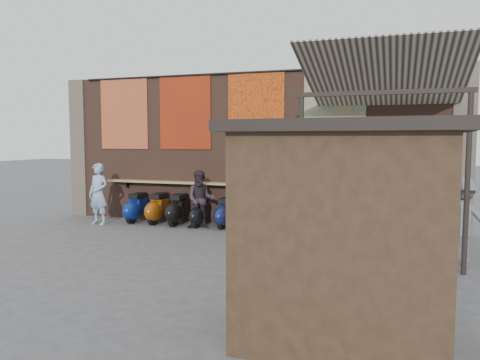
# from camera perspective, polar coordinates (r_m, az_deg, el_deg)

# --- Properties ---
(ground) EXTENTS (70.00, 70.00, 0.00)m
(ground) POSITION_cam_1_polar(r_m,az_deg,el_deg) (10.14, -3.85, -7.99)
(ground) COLOR #474749
(ground) RESTS_ON ground
(brick_wall) EXTENTS (10.00, 0.40, 4.00)m
(brick_wall) POSITION_cam_1_polar(r_m,az_deg,el_deg) (12.42, 0.88, 3.74)
(brick_wall) COLOR brown
(brick_wall) RESTS_ON ground
(pier_left) EXTENTS (0.50, 0.50, 4.00)m
(pier_left) POSITION_cam_1_polar(r_m,az_deg,el_deg) (14.85, -18.64, 3.69)
(pier_left) COLOR #4C4238
(pier_left) RESTS_ON ground
(pier_right) EXTENTS (0.50, 0.50, 4.00)m
(pier_right) POSITION_cam_1_polar(r_m,az_deg,el_deg) (11.91, 25.49, 3.19)
(pier_right) COLOR #4C4238
(pier_right) RESTS_ON ground
(eating_counter) EXTENTS (8.00, 0.32, 0.05)m
(eating_counter) POSITION_cam_1_polar(r_m,az_deg,el_deg) (12.12, 0.34, -0.56)
(eating_counter) COLOR #9E7A51
(eating_counter) RESTS_ON brick_wall
(shelf_box) EXTENTS (0.54, 0.30, 0.25)m
(shelf_box) POSITION_cam_1_polar(r_m,az_deg,el_deg) (11.87, 3.61, 0.05)
(shelf_box) COLOR white
(shelf_box) RESTS_ON eating_counter
(tapestry_redgold) EXTENTS (1.50, 0.02, 2.00)m
(tapestry_redgold) POSITION_cam_1_polar(r_m,az_deg,el_deg) (13.77, -13.96, 7.88)
(tapestry_redgold) COLOR maroon
(tapestry_redgold) RESTS_ON brick_wall
(tapestry_sun) EXTENTS (1.50, 0.02, 2.00)m
(tapestry_sun) POSITION_cam_1_polar(r_m,az_deg,el_deg) (12.85, -6.73, 8.21)
(tapestry_sun) COLOR #F53A0E
(tapestry_sun) RESTS_ON brick_wall
(tapestry_orange) EXTENTS (1.50, 0.02, 2.00)m
(tapestry_orange) POSITION_cam_1_polar(r_m,az_deg,el_deg) (12.13, 1.93, 8.43)
(tapestry_orange) COLOR #BD5017
(tapestry_orange) RESTS_ON brick_wall
(tapestry_multi) EXTENTS (1.50, 0.02, 2.00)m
(tapestry_multi) POSITION_cam_1_polar(r_m,az_deg,el_deg) (11.72, 11.44, 8.45)
(tapestry_multi) COLOR #275590
(tapestry_multi) RESTS_ON brick_wall
(hang_rail) EXTENTS (9.50, 0.06, 0.06)m
(hang_rail) POSITION_cam_1_polar(r_m,az_deg,el_deg) (12.31, 0.55, 12.96)
(hang_rail) COLOR black
(hang_rail) RESTS_ON brick_wall
(scooter_stool_0) EXTENTS (0.37, 0.83, 0.79)m
(scooter_stool_0) POSITION_cam_1_polar(r_m,az_deg,el_deg) (13.15, -12.52, -3.33)
(scooter_stool_0) COLOR navy
(scooter_stool_0) RESTS_ON ground
(scooter_stool_1) EXTENTS (0.38, 0.85, 0.81)m
(scooter_stool_1) POSITION_cam_1_polar(r_m,az_deg,el_deg) (12.84, -9.99, -3.44)
(scooter_stool_1) COLOR #87410C
(scooter_stool_1) RESTS_ON ground
(scooter_stool_2) EXTENTS (0.38, 0.85, 0.81)m
(scooter_stool_2) POSITION_cam_1_polar(r_m,az_deg,el_deg) (12.52, -7.59, -3.63)
(scooter_stool_2) COLOR black
(scooter_stool_2) RESTS_ON ground
(scooter_stool_3) EXTENTS (0.33, 0.73, 0.70)m
(scooter_stool_3) POSITION_cam_1_polar(r_m,az_deg,el_deg) (12.26, -4.94, -4.06)
(scooter_stool_3) COLOR black
(scooter_stool_3) RESTS_ON ground
(scooter_stool_4) EXTENTS (0.36, 0.80, 0.76)m
(scooter_stool_4) POSITION_cam_1_polar(r_m,az_deg,el_deg) (12.06, -1.83, -4.04)
(scooter_stool_4) COLOR #131B48
(scooter_stool_4) RESTS_ON ground
(scooter_stool_5) EXTENTS (0.36, 0.80, 0.76)m
(scooter_stool_5) POSITION_cam_1_polar(r_m,az_deg,el_deg) (11.82, 1.03, -4.23)
(scooter_stool_5) COLOR maroon
(scooter_stool_5) RESTS_ON ground
(scooter_stool_6) EXTENTS (0.35, 0.77, 0.73)m
(scooter_stool_6) POSITION_cam_1_polar(r_m,az_deg,el_deg) (11.67, 4.30, -4.43)
(scooter_stool_6) COLOR #A02E0C
(scooter_stool_6) RESTS_ON ground
(scooter_stool_7) EXTENTS (0.38, 0.85, 0.81)m
(scooter_stool_7) POSITION_cam_1_polar(r_m,az_deg,el_deg) (11.50, 7.47, -4.40)
(scooter_stool_7) COLOR #0E389B
(scooter_stool_7) RESTS_ON ground
(diner_left) EXTENTS (0.65, 0.48, 1.64)m
(diner_left) POSITION_cam_1_polar(r_m,az_deg,el_deg) (13.02, -16.87, -1.62)
(diner_left) COLOR #8AA8C9
(diner_left) RESTS_ON ground
(diner_right) EXTENTS (0.87, 0.77, 1.49)m
(diner_right) POSITION_cam_1_polar(r_m,az_deg,el_deg) (11.95, -4.80, -2.38)
(diner_right) COLOR #2C222A
(diner_right) RESTS_ON ground
(shopper_navy) EXTENTS (1.07, 1.01, 1.78)m
(shopper_navy) POSITION_cam_1_polar(r_m,az_deg,el_deg) (9.50, 10.33, -3.48)
(shopper_navy) COLOR black
(shopper_navy) RESTS_ON ground
(shopper_grey) EXTENTS (1.05, 0.60, 1.62)m
(shopper_grey) POSITION_cam_1_polar(r_m,az_deg,el_deg) (9.31, 25.33, -4.55)
(shopper_grey) COLOR slate
(shopper_grey) RESTS_ON ground
(shopper_tan) EXTENTS (1.00, 1.01, 1.76)m
(shopper_tan) POSITION_cam_1_polar(r_m,az_deg,el_deg) (9.33, 4.98, -3.63)
(shopper_tan) COLOR #8E6C5A
(shopper_tan) RESTS_ON ground
(market_stall) EXTENTS (2.29, 1.79, 2.35)m
(market_stall) POSITION_cam_1_polar(r_m,az_deg,el_deg) (5.32, 12.82, -7.09)
(market_stall) COLOR black
(market_stall) RESTS_ON ground
(stall_roof) EXTENTS (2.57, 2.05, 0.12)m
(stall_roof) POSITION_cam_1_polar(r_m,az_deg,el_deg) (5.20, 13.09, 6.36)
(stall_roof) COLOR black
(stall_roof) RESTS_ON market_stall
(stall_sign) EXTENTS (1.20, 0.13, 0.50)m
(stall_sign) POSITION_cam_1_polar(r_m,az_deg,el_deg) (6.06, 14.34, -0.57)
(stall_sign) COLOR gold
(stall_sign) RESTS_ON market_stall
(stall_shelf) EXTENTS (1.81, 0.24, 0.06)m
(stall_shelf) POSITION_cam_1_polar(r_m,az_deg,el_deg) (6.20, 14.16, -8.39)
(stall_shelf) COLOR #473321
(stall_shelf) RESTS_ON market_stall
(awning_canvas) EXTENTS (3.20, 3.28, 0.97)m
(awning_canvas) POSITION_cam_1_polar(r_m,az_deg,el_deg) (10.10, 17.25, 12.02)
(awning_canvas) COLOR beige
(awning_canvas) RESTS_ON brick_wall
(awning_ledger) EXTENTS (3.30, 0.08, 0.12)m
(awning_ledger) POSITION_cam_1_polar(r_m,az_deg,el_deg) (11.73, 17.50, 12.98)
(awning_ledger) COLOR #33261C
(awning_ledger) RESTS_ON brick_wall
(awning_header) EXTENTS (3.00, 0.08, 0.08)m
(awning_header) POSITION_cam_1_polar(r_m,az_deg,el_deg) (8.56, 16.90, 10.17)
(awning_header) COLOR black
(awning_header) RESTS_ON awning_post_left
(awning_post_left) EXTENTS (0.09, 0.09, 3.10)m
(awning_post_left) POSITION_cam_1_polar(r_m,az_deg,el_deg) (8.72, 7.41, 0.18)
(awning_post_left) COLOR black
(awning_post_left) RESTS_ON ground
(awning_post_right) EXTENTS (0.09, 0.09, 3.10)m
(awning_post_right) POSITION_cam_1_polar(r_m,az_deg,el_deg) (8.62, 25.98, -0.34)
(awning_post_right) COLOR black
(awning_post_right) RESTS_ON ground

